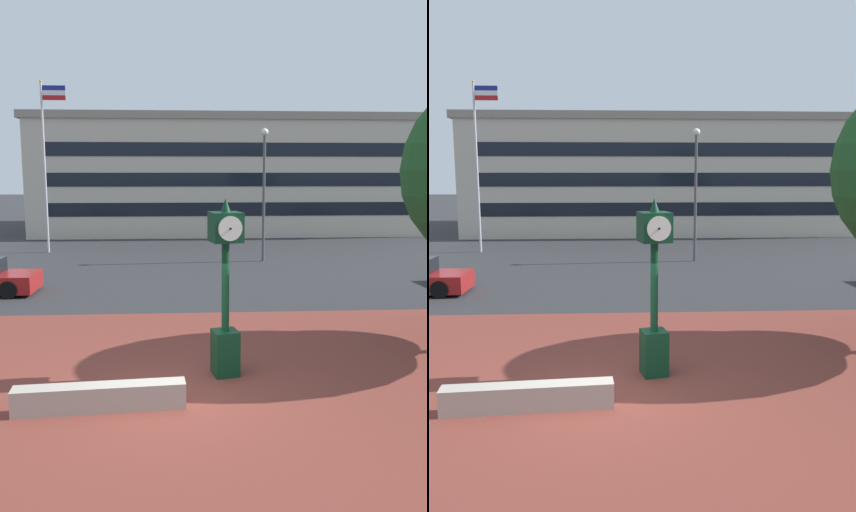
# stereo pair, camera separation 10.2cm
# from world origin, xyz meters

# --- Properties ---
(ground_plane) EXTENTS (200.00, 200.00, 0.00)m
(ground_plane) POSITION_xyz_m (0.00, 0.00, 0.00)
(ground_plane) COLOR #2D2D30
(plaza_brick_paving) EXTENTS (44.00, 10.49, 0.01)m
(plaza_brick_paving) POSITION_xyz_m (0.00, 1.25, 0.00)
(plaza_brick_paving) COLOR brown
(plaza_brick_paving) RESTS_ON ground
(planter_wall) EXTENTS (3.22, 0.65, 0.50)m
(planter_wall) POSITION_xyz_m (-1.38, -0.42, 0.25)
(planter_wall) COLOR #ADA393
(planter_wall) RESTS_ON ground
(street_clock) EXTENTS (0.75, 0.79, 3.88)m
(street_clock) POSITION_xyz_m (1.11, 1.23, 1.90)
(street_clock) COLOR #0C381E
(street_clock) RESTS_ON ground
(flagpole_primary) EXTENTS (1.35, 0.14, 9.28)m
(flagpole_primary) POSITION_xyz_m (-7.14, 20.01, 5.23)
(flagpole_primary) COLOR silver
(flagpole_primary) RESTS_ON ground
(civic_building) EXTENTS (29.74, 14.92, 8.37)m
(civic_building) POSITION_xyz_m (4.49, 33.06, 4.20)
(civic_building) COLOR beige
(civic_building) RESTS_ON ground
(street_lamp_post) EXTENTS (0.36, 0.36, 6.53)m
(street_lamp_post) POSITION_xyz_m (4.26, 16.35, 4.00)
(street_lamp_post) COLOR #4C4C51
(street_lamp_post) RESTS_ON ground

